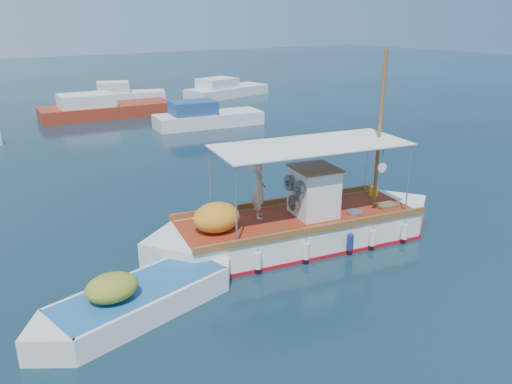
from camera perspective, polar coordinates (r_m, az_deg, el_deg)
ground at (r=15.44m, az=4.84°, el=-5.18°), size 160.00×160.00×0.00m
fishing_caique at (r=14.83m, az=4.68°, el=-4.09°), size 9.26×3.84×5.75m
dinghy at (r=11.94m, az=-13.19°, el=-12.01°), size 5.46×2.37×1.36m
bg_boat_n at (r=35.51m, az=-17.08°, el=9.01°), size 8.80×3.49×1.80m
bg_boat_ne at (r=31.12m, az=-5.80°, el=8.39°), size 6.83×3.16×1.80m
bg_boat_e at (r=42.87m, az=-3.54°, el=11.48°), size 7.80×4.11×1.80m
bg_boat_far_n at (r=41.35m, az=-14.93°, el=10.58°), size 6.33×3.73×1.80m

